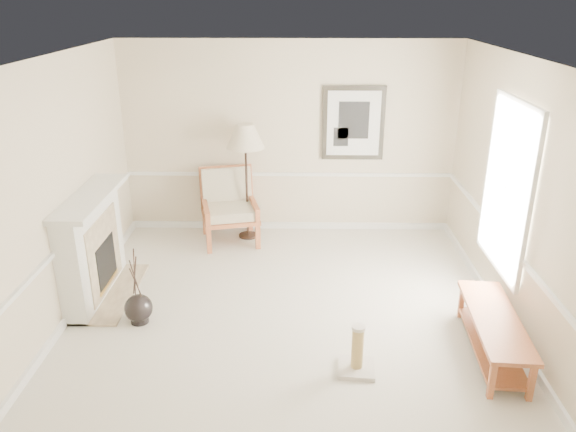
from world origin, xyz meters
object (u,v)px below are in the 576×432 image
(armchair, at_px, (229,202))
(floor_lamp, at_px, (245,139))
(floor_vase, at_px, (139,309))
(bench, at_px, (494,329))
(scratching_post, at_px, (357,356))

(armchair, height_order, floor_lamp, floor_lamp)
(floor_vase, bearing_deg, armchair, 72.33)
(bench, bearing_deg, scratching_post, -168.07)
(floor_lamp, distance_m, bench, 4.25)
(scratching_post, bearing_deg, floor_vase, 160.79)
(bench, bearing_deg, floor_vase, 172.05)
(floor_lamp, bearing_deg, floor_vase, -112.94)
(armchair, relative_size, scratching_post, 2.09)
(scratching_post, bearing_deg, armchair, 116.88)
(floor_vase, xyz_separation_m, scratching_post, (2.39, -0.83, -0.01))
(bench, xyz_separation_m, scratching_post, (-1.42, -0.30, -0.13))
(floor_vase, relative_size, scratching_post, 1.83)
(floor_vase, xyz_separation_m, bench, (3.81, -0.53, 0.12))
(armchair, xyz_separation_m, scratching_post, (1.63, -3.22, -0.41))
(bench, height_order, scratching_post, scratching_post)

